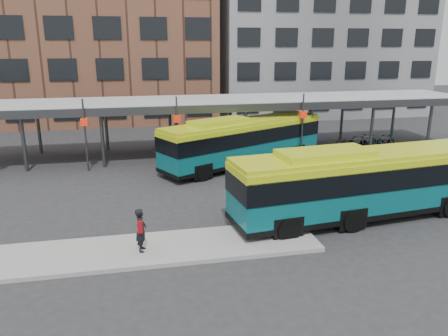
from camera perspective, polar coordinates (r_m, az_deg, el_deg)
The scene contains 9 objects.
ground at distance 21.94m, azimuth 4.57°, elevation -6.02°, with size 120.00×120.00×0.00m, color #28282B.
boarding_island at distance 18.38m, azimuth -9.66°, elevation -10.44°, with size 14.00×3.00×0.18m, color gray.
canopy at distance 33.15m, azimuth -1.64°, elevation 8.53°, with size 40.00×6.53×4.80m.
building_brick at distance 51.74m, azimuth -17.27°, elevation 18.39°, with size 26.00×14.00×22.00m, color brown.
building_grey at distance 55.96m, azimuth 11.76°, elevation 17.49°, with size 24.00×14.00×20.00m, color slate.
bus_front at distance 21.80m, azimuth 17.52°, elevation -1.71°, with size 13.14×4.20×3.56m.
bus_rear at distance 30.13m, azimuth 2.53°, elevation 3.66°, with size 12.30×7.88×3.43m.
pedestrian at distance 17.75m, azimuth -10.78°, elevation -7.92°, with size 0.51×0.71×1.79m.
bike_rack at distance 37.42m, azimuth 18.28°, elevation 3.26°, with size 5.12×1.69×1.08m.
Camera 1 is at (-5.84, -19.50, 8.19)m, focal length 35.00 mm.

